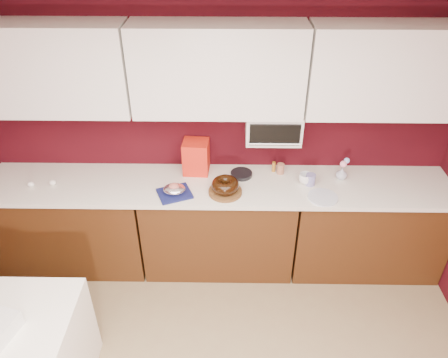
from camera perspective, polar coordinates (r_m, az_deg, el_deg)
ceiling at (r=1.23m, az=-3.77°, el=8.66°), size 4.00×4.50×0.02m
wall_back at (r=3.79m, az=-0.66°, el=6.38°), size 4.00×0.02×2.50m
base_cabinet_left at (r=4.25m, az=-19.07°, el=-5.65°), size 1.31×0.58×0.86m
base_cabinet_center at (r=4.00m, az=-0.70°, el=-6.17°), size 1.31×0.58×0.86m
base_cabinet_right at (r=4.19m, az=17.97°, el=-6.07°), size 1.31×0.58×0.86m
countertop at (r=3.72m, az=-0.74°, el=-0.90°), size 4.00×0.62×0.04m
upper_cabinet_left at (r=3.69m, az=-22.59°, el=13.11°), size 1.31×0.33×0.70m
upper_cabinet_center at (r=3.40m, az=-0.80°, el=14.03°), size 1.31×0.33×0.70m
upper_cabinet_right at (r=3.61m, az=21.43°, el=12.98°), size 1.31×0.33×0.70m
toaster_oven at (r=3.62m, az=6.45°, el=6.96°), size 0.45×0.30×0.25m
toaster_oven_door at (r=3.48m, az=6.65°, el=5.74°), size 0.40×0.02×0.18m
toaster_oven_handle at (r=3.51m, az=6.59°, el=4.55°), size 0.42×0.02×0.02m
cake_base at (r=3.60m, az=0.16°, el=-1.68°), size 0.34×0.34×0.03m
bundt_cake at (r=3.56m, az=0.16°, el=-0.80°), size 0.25×0.25×0.09m
navy_towel at (r=3.61m, az=-6.47°, el=-1.90°), size 0.33×0.30×0.02m
foil_ham_nest at (r=3.58m, az=-6.52°, el=-1.32°), size 0.23×0.21×0.07m
roasted_ham at (r=3.57m, az=-6.54°, el=-0.99°), size 0.09×0.08×0.06m
pandoro_box at (r=3.81m, az=-3.66°, el=2.91°), size 0.23×0.21×0.30m
dark_pan at (r=3.81m, az=2.28°, el=0.65°), size 0.22×0.22×0.03m
coffee_mug at (r=3.76m, az=10.61°, el=0.19°), size 0.14×0.14×0.11m
blue_jar at (r=3.75m, az=11.23°, el=-0.07°), size 0.10×0.10×0.10m
flower_vase at (r=3.88m, az=15.13°, el=0.79°), size 0.08×0.08×0.12m
flower_pink at (r=3.84m, az=15.33°, el=1.91°), size 0.06×0.06×0.06m
flower_blue at (r=3.85m, az=15.75°, el=2.34°), size 0.05×0.05×0.05m
china_plate at (r=3.64m, az=12.79°, el=-2.35°), size 0.32×0.32×0.01m
amber_bottle at (r=3.88m, az=6.51°, el=1.60°), size 0.04×0.04×0.09m
paper_cup at (r=3.86m, az=7.39°, el=1.34°), size 0.08×0.08×0.09m
egg_left at (r=4.02m, az=-23.93°, el=-0.62°), size 0.07×0.06×0.05m
egg_right at (r=3.97m, az=-21.49°, el=-0.43°), size 0.06×0.05×0.05m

